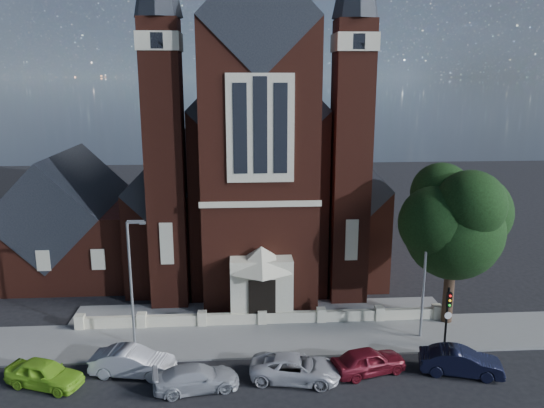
{
  "coord_description": "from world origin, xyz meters",
  "views": [
    {
      "loc": [
        -1.46,
        -26.3,
        16.23
      ],
      "look_at": [
        1.02,
        12.0,
        7.03
      ],
      "focal_mm": 35.0,
      "sensor_mm": 36.0,
      "label": 1
    }
  ],
  "objects_px": {
    "street_tree": "(457,225)",
    "car_navy": "(461,362)",
    "car_white_suv": "(296,368)",
    "church": "(254,165)",
    "car_silver_a": "(133,362)",
    "car_lime_van": "(44,373)",
    "street_lamp_left": "(132,277)",
    "street_lamp_right": "(426,270)",
    "traffic_signal": "(448,310)",
    "car_silver_b": "(196,378)",
    "car_dark_red": "(368,361)",
    "parish_hall": "(68,225)"
  },
  "relations": [
    {
      "from": "street_lamp_right",
      "to": "traffic_signal",
      "type": "height_order",
      "value": "street_lamp_right"
    },
    {
      "from": "street_lamp_left",
      "to": "car_silver_b",
      "type": "height_order",
      "value": "street_lamp_left"
    },
    {
      "from": "parish_hall",
      "to": "car_silver_b",
      "type": "xyz_separation_m",
      "value": [
        12.15,
        -18.88,
        -3.35
      ]
    },
    {
      "from": "parish_hall",
      "to": "traffic_signal",
      "type": "xyz_separation_m",
      "value": [
        27.0,
        -15.57,
        -1.43
      ]
    },
    {
      "from": "car_silver_b",
      "to": "car_lime_van",
      "type": "bearing_deg",
      "value": 74.5
    },
    {
      "from": "traffic_signal",
      "to": "street_tree",
      "type": "bearing_deg",
      "value": 64.05
    },
    {
      "from": "traffic_signal",
      "to": "car_lime_van",
      "type": "bearing_deg",
      "value": -173.95
    },
    {
      "from": "church",
      "to": "car_silver_a",
      "type": "bearing_deg",
      "value": -108.72
    },
    {
      "from": "church",
      "to": "street_lamp_right",
      "type": "xyz_separation_m",
      "value": [
        10.09,
        -18.94,
        -3.59
      ]
    },
    {
      "from": "street_tree",
      "to": "car_silver_a",
      "type": "height_order",
      "value": "street_tree"
    },
    {
      "from": "car_white_suv",
      "to": "street_tree",
      "type": "bearing_deg",
      "value": -51.05
    },
    {
      "from": "church",
      "to": "car_dark_red",
      "type": "distance_m",
      "value": 24.65
    },
    {
      "from": "street_lamp_left",
      "to": "car_silver_a",
      "type": "relative_size",
      "value": 1.74
    },
    {
      "from": "street_tree",
      "to": "parish_hall",
      "type": "bearing_deg",
      "value": 156.74
    },
    {
      "from": "street_lamp_left",
      "to": "car_white_suv",
      "type": "relative_size",
      "value": 1.63
    },
    {
      "from": "church",
      "to": "car_silver_b",
      "type": "xyz_separation_m",
      "value": [
        -3.85,
        -23.82,
        -7.52
      ]
    },
    {
      "from": "street_lamp_left",
      "to": "car_silver_b",
      "type": "relative_size",
      "value": 1.78
    },
    {
      "from": "car_lime_van",
      "to": "street_lamp_right",
      "type": "bearing_deg",
      "value": -59.95
    },
    {
      "from": "street_lamp_right",
      "to": "car_lime_van",
      "type": "height_order",
      "value": "street_lamp_right"
    },
    {
      "from": "car_silver_b",
      "to": "street_tree",
      "type": "bearing_deg",
      "value": -77.63
    },
    {
      "from": "parish_hall",
      "to": "traffic_signal",
      "type": "relative_size",
      "value": 3.05
    },
    {
      "from": "traffic_signal",
      "to": "church",
      "type": "bearing_deg",
      "value": 118.2
    },
    {
      "from": "church",
      "to": "car_navy",
      "type": "xyz_separation_m",
      "value": [
        10.81,
        -23.24,
        -7.44
      ]
    },
    {
      "from": "parish_hall",
      "to": "street_lamp_right",
      "type": "bearing_deg",
      "value": -28.22
    },
    {
      "from": "parish_hall",
      "to": "street_tree",
      "type": "xyz_separation_m",
      "value": [
        28.6,
        -12.29,
        2.95
      ]
    },
    {
      "from": "street_lamp_left",
      "to": "car_dark_red",
      "type": "height_order",
      "value": "street_lamp_left"
    },
    {
      "from": "car_white_suv",
      "to": "car_navy",
      "type": "relative_size",
      "value": 1.1
    },
    {
      "from": "traffic_signal",
      "to": "car_silver_b",
      "type": "xyz_separation_m",
      "value": [
        -14.85,
        -3.31,
        -1.92
      ]
    },
    {
      "from": "car_navy",
      "to": "street_tree",
      "type": "bearing_deg",
      "value": -1.57
    },
    {
      "from": "street_tree",
      "to": "traffic_signal",
      "type": "bearing_deg",
      "value": -115.95
    },
    {
      "from": "car_navy",
      "to": "car_lime_van",
      "type": "bearing_deg",
      "value": 104.29
    },
    {
      "from": "street_tree",
      "to": "car_lime_van",
      "type": "xyz_separation_m",
      "value": [
        -24.63,
        -5.72,
        -6.23
      ]
    },
    {
      "from": "street_lamp_left",
      "to": "car_navy",
      "type": "xyz_separation_m",
      "value": [
        18.72,
        -4.3,
        -3.86
      ]
    },
    {
      "from": "car_white_suv",
      "to": "car_navy",
      "type": "bearing_deg",
      "value": -79.56
    },
    {
      "from": "traffic_signal",
      "to": "car_white_suv",
      "type": "bearing_deg",
      "value": -164.04
    },
    {
      "from": "car_lime_van",
      "to": "car_white_suv",
      "type": "distance_m",
      "value": 13.55
    },
    {
      "from": "street_tree",
      "to": "car_white_suv",
      "type": "height_order",
      "value": "street_tree"
    },
    {
      "from": "car_dark_red",
      "to": "car_white_suv",
      "type": "bearing_deg",
      "value": 80.07
    },
    {
      "from": "street_tree",
      "to": "car_navy",
      "type": "xyz_separation_m",
      "value": [
        -1.79,
        -6.01,
        -6.22
      ]
    },
    {
      "from": "street_tree",
      "to": "traffic_signal",
      "type": "relative_size",
      "value": 2.67
    },
    {
      "from": "car_silver_a",
      "to": "parish_hall",
      "type": "bearing_deg",
      "value": 36.01
    },
    {
      "from": "street_tree",
      "to": "car_silver_a",
      "type": "relative_size",
      "value": 2.3
    },
    {
      "from": "street_lamp_right",
      "to": "car_dark_red",
      "type": "bearing_deg",
      "value": -138.83
    },
    {
      "from": "church",
      "to": "street_tree",
      "type": "height_order",
      "value": "church"
    },
    {
      "from": "street_lamp_right",
      "to": "car_silver_a",
      "type": "distance_m",
      "value": 18.28
    },
    {
      "from": "street_lamp_left",
      "to": "traffic_signal",
      "type": "xyz_separation_m",
      "value": [
        18.91,
        -1.57,
        -2.02
      ]
    },
    {
      "from": "car_lime_van",
      "to": "street_lamp_left",
      "type": "bearing_deg",
      "value": -25.98
    },
    {
      "from": "car_white_suv",
      "to": "car_dark_red",
      "type": "relative_size",
      "value": 1.16
    },
    {
      "from": "street_lamp_left",
      "to": "car_dark_red",
      "type": "bearing_deg",
      "value": -15.85
    },
    {
      "from": "street_lamp_right",
      "to": "parish_hall",
      "type": "bearing_deg",
      "value": 151.78
    }
  ]
}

